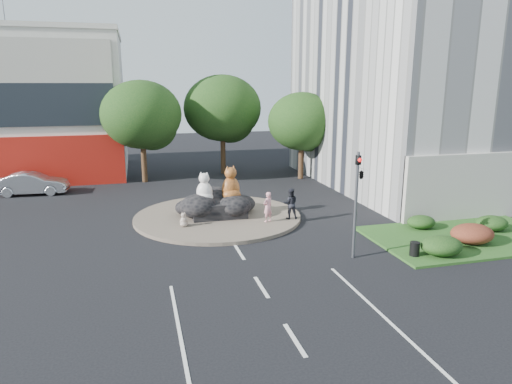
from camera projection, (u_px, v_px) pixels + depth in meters
ground at (261, 287)px, 18.23m from camera, size 120.00×120.00×0.00m
roundabout_island at (218, 216)px, 27.61m from camera, size 10.00×10.00×0.20m
rock_plinth at (218, 208)px, 27.49m from camera, size 3.20×2.60×0.90m
grass_verge at (466, 237)px, 24.00m from camera, size 10.00×6.00×0.12m
tree_left at (142, 118)px, 36.81m from camera, size 6.46×6.46×8.27m
tree_mid at (223, 111)px, 40.35m from camera, size 6.84×6.84×8.76m
tree_right at (302, 124)px, 38.28m from camera, size 5.70×5.70×7.30m
hedge_near_green at (442, 246)px, 21.26m from camera, size 2.00×1.60×0.90m
hedge_red at (472, 234)px, 22.81m from camera, size 2.20×1.76×0.99m
hedge_mid_green at (492, 223)px, 24.86m from camera, size 1.80×1.44×0.81m
hedge_back_green at (421, 222)px, 25.23m from camera, size 1.60×1.28×0.72m
traffic_light at (359, 182)px, 20.53m from camera, size 0.44×1.24×5.00m
street_lamp at (429, 141)px, 27.87m from camera, size 2.34×0.22×8.06m
cat_white at (204, 187)px, 26.82m from camera, size 1.41×1.34×1.84m
cat_tabby at (231, 183)px, 27.32m from camera, size 1.50×1.38×2.11m
kitten_calico at (184, 219)px, 25.28m from camera, size 0.61×0.57×0.82m
kitten_white at (242, 210)px, 27.31m from camera, size 0.57×0.56×0.72m
pedestrian_pink at (268, 207)px, 26.06m from camera, size 0.76×0.68×1.75m
pedestrian_dark at (290, 204)px, 26.64m from camera, size 1.00×0.85×1.82m
parked_car at (32, 184)px, 33.37m from camera, size 5.06×2.04×1.63m
litter_bin at (415, 249)px, 21.20m from camera, size 0.48×0.48×0.66m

